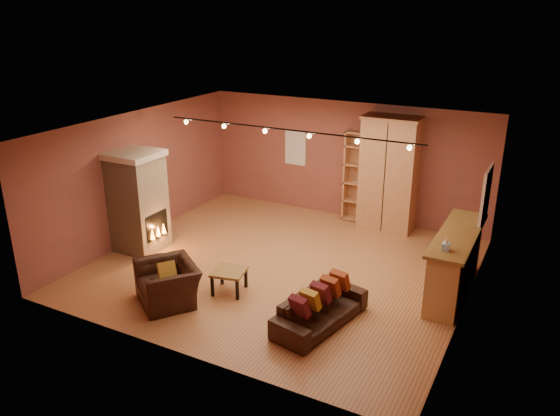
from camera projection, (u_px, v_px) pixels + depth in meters
The scene contains 16 objects.
floor at pixel (282, 266), 10.84m from camera, with size 7.00×7.00×0.00m, color #965D35.
ceiling at pixel (282, 127), 9.87m from camera, with size 7.00×7.00×0.00m, color #56301B.
back_wall at pixel (344, 160), 13.05m from camera, with size 7.00×0.02×2.80m, color brown.
left_wall at pixel (139, 175), 11.88m from camera, with size 0.02×6.50×2.80m, color brown.
right_wall at pixel (473, 234), 8.83m from camera, with size 0.02×6.50×2.80m, color brown.
fireplace at pixel (138, 201), 11.30m from camera, with size 1.01×0.98×2.12m.
back_window at pixel (295, 148), 13.55m from camera, with size 0.56×0.04×0.86m, color white.
bookcase at pixel (364, 176), 12.82m from camera, with size 0.89×0.35×2.17m.
armoire at pixel (389, 174), 12.28m from camera, with size 1.28×0.73×2.62m.
bar_counter at pixel (455, 263), 9.67m from camera, with size 0.64×2.43×1.16m.
tissue_box at pixel (446, 245), 8.78m from camera, with size 0.13×0.13×0.22m.
right_window at pixel (486, 194), 9.91m from camera, with size 0.05×0.90×1.00m, color white.
loveseat at pixel (320, 304), 8.76m from camera, with size 0.89×1.88×0.76m.
armchair at pixel (167, 277), 9.40m from camera, with size 1.29×1.21×0.95m.
coffee_table at pixel (229, 273), 9.77m from camera, with size 0.67×0.67×0.43m.
track_rail at pixel (287, 131), 10.07m from camera, with size 5.20×0.09×0.13m.
Camera 1 is at (4.52, -8.65, 4.87)m, focal length 35.00 mm.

